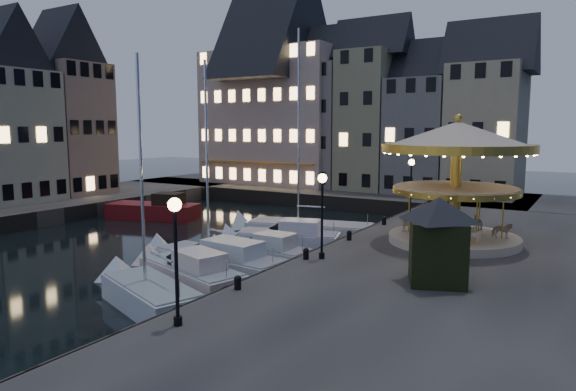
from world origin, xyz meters
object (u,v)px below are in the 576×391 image
Objects in this scene: streetlamp_c at (411,180)px; motorboat_e at (282,240)px; bollard_c at (349,235)px; motorboat_f at (302,231)px; motorboat_b at (187,274)px; red_fishing_boat at (155,211)px; motorboat_c at (214,261)px; ticket_kiosk at (439,225)px; bollard_a at (238,282)px; motorboat_a at (146,294)px; streetlamp_a at (176,243)px; streetlamp_b at (322,204)px; bollard_d at (384,220)px; bollard_b at (306,253)px; carousel at (457,159)px; motorboat_d at (259,254)px.

streetlamp_c is 10.55m from motorboat_e.
bollard_c is 7.09m from motorboat_f.
motorboat_b is 0.56× the size of motorboat_f.
streetlamp_c is 0.56× the size of motorboat_e.
red_fishing_boat is at bearing 167.52° from bollard_c.
motorboat_c reaches higher than streetlamp_c.
bollard_a is at bearing -142.74° from ticket_kiosk.
motorboat_a is 0.87× the size of motorboat_f.
streetlamp_a is 7.32× the size of bollard_c.
motorboat_a is (-5.03, -6.70, -3.48)m from streetlamp_b.
streetlamp_c is at bearing 68.65° from motorboat_c.
bollard_d is at bearing 3.13° from red_fishing_boat.
bollard_c is at bearing 90.00° from bollard_b.
streetlamp_c is at bearing 87.55° from bollard_b.
streetlamp_b is 1.03× the size of ticket_kiosk.
motorboat_a reaches higher than bollard_b.
ticket_kiosk is at bearing -10.29° from streetlamp_b.
streetlamp_c is at bearing 72.56° from motorboat_b.
motorboat_a is at bearing -125.55° from bollard_b.
motorboat_a reaches higher than streetlamp_b.
motorboat_c is 0.90× the size of motorboat_f.
red_fishing_boat is (-20.53, -4.59, -3.32)m from streetlamp_c.
motorboat_e is 0.92× the size of carousel.
bollard_d is at bearing 90.00° from bollard_a.
motorboat_f is (-0.73, 12.52, -0.11)m from motorboat_b.
motorboat_f is at bearing 94.08° from motorboat_a.
streetlamp_c is at bearing 37.44° from motorboat_f.
streetlamp_c is at bearing 80.27° from bollard_d.
streetlamp_c is at bearing 90.00° from streetlamp_a.
motorboat_c is (-0.73, 5.47, 0.14)m from motorboat_a.
streetlamp_c is at bearing 76.02° from motorboat_a.
motorboat_a is 15.54m from motorboat_f.
bollard_b is at bearing -125.29° from carousel.
motorboat_e is (-0.94, 3.91, 0.01)m from motorboat_d.
motorboat_c reaches higher than bollard_c.
streetlamp_c is 0.52× the size of red_fishing_boat.
streetlamp_b is at bearing 90.00° from streetlamp_a.
streetlamp_a is 0.56× the size of motorboat_b.
bollard_b is 0.08× the size of motorboat_b.
motorboat_c is 1.47× the size of carousel.
motorboat_e is at bearing 110.00° from streetlamp_a.
streetlamp_b is 0.52× the size of red_fishing_boat.
red_fishing_boat is at bearing 159.30° from ticket_kiosk.
bollard_a is 5.50m from bollard_b.
bollard_c is 0.05× the size of motorboat_c.
motorboat_d reaches higher than bollard_a.
motorboat_b is 2.51m from motorboat_c.
bollard_a and bollard_c have the same top height.
motorboat_e is at bearing 151.31° from ticket_kiosk.
red_fishing_boat reaches higher than motorboat_e.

